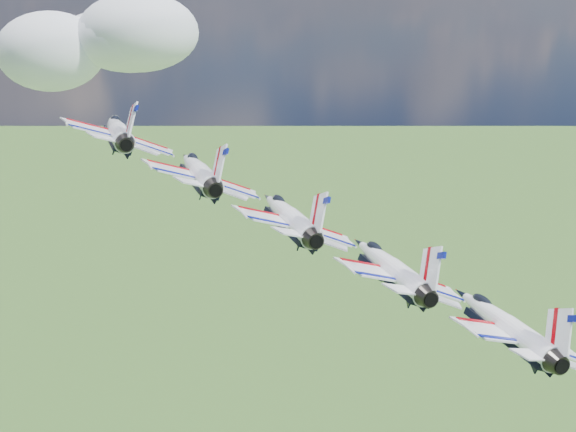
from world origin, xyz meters
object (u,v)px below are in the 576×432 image
object	(u,v)px
jet_2	(288,216)
jet_3	(389,267)
jet_1	(198,171)
jet_4	(503,324)
jet_0	(117,131)

from	to	relation	value
jet_2	jet_3	xyz separation A→B (m)	(7.00, -7.26, -2.95)
jet_1	jet_3	xyz separation A→B (m)	(14.00, -14.53, -5.89)
jet_1	jet_3	world-z (taller)	jet_1
jet_1	jet_4	xyz separation A→B (m)	(21.01, -21.79, -8.84)
jet_1	jet_3	bearing A→B (deg)	-48.72
jet_3	jet_4	xyz separation A→B (m)	(7.00, -7.26, -2.95)
jet_1	jet_4	world-z (taller)	jet_1
jet_1	jet_0	bearing A→B (deg)	131.28
jet_2	jet_0	bearing A→B (deg)	131.28
jet_0	jet_1	xyz separation A→B (m)	(7.00, -7.26, -2.95)
jet_3	jet_4	world-z (taller)	jet_3
jet_0	jet_1	world-z (taller)	jet_0
jet_0	jet_4	xyz separation A→B (m)	(28.01, -29.06, -11.78)
jet_2	jet_1	bearing A→B (deg)	131.28
jet_1	jet_3	distance (m)	21.02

